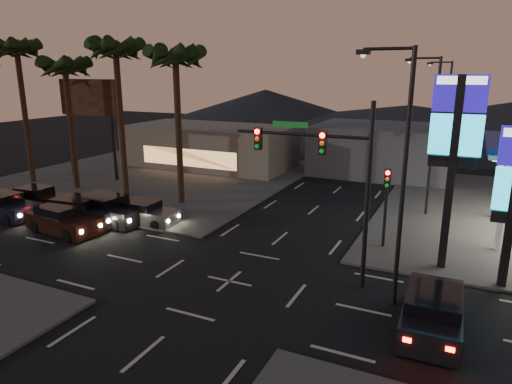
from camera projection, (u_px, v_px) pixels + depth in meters
The scene contains 24 objects.
ground at pixel (229, 281), 20.45m from camera, with size 140.00×140.00×0.00m, color black.
corner_lot_nw at pixel (158, 175), 41.02m from camera, with size 24.00×24.00×0.12m, color #47443F.
pylon_sign_tall at pixel (456, 135), 20.13m from camera, with size 2.20×0.35×9.00m.
traffic_signal_mast at pixel (328, 166), 19.31m from camera, with size 6.10×0.39×8.00m.
pedestal_signal at pixel (386, 195), 23.55m from camera, with size 0.32×0.39×4.30m.
streetlight_near at pixel (399, 165), 17.07m from camera, with size 2.14×0.25×10.00m.
streetlight_mid at pixel (431, 128), 28.44m from camera, with size 2.14×0.25×10.00m.
streetlight_far at pixel (445, 111), 40.69m from camera, with size 2.14×0.25×10.00m.
palm_a at pixel (176, 67), 30.05m from camera, with size 4.41×4.41×10.86m.
palm_b at pixel (116, 59), 31.97m from camera, with size 4.41×4.41×11.46m.
palm_c at pixel (66, 75), 34.31m from camera, with size 4.41×4.41×10.26m.
palm_d at pixel (18, 58), 36.04m from camera, with size 4.41×4.41×11.66m.
billboard at pixel (89, 105), 38.64m from camera, with size 6.00×0.30×8.50m.
building_far_west at pixel (210, 146), 44.95m from camera, with size 16.00×8.00×4.00m, color #726B5B.
building_far_mid at pixel (383, 149), 41.81m from camera, with size 12.00×9.00×4.40m, color #4C4C51.
hill_left at pixel (265, 106), 82.46m from camera, with size 40.00×40.00×6.00m, color black.
hill_center at pixel (409, 118), 72.43m from camera, with size 60.00×60.00×4.00m, color black.
car_lane_a_front at pixel (81, 212), 27.98m from camera, with size 5.25×2.53×1.67m.
car_lane_a_mid at pixel (63, 220), 26.55m from camera, with size 4.98×2.51×1.57m.
car_lane_a_rear at pixel (3, 207), 29.21m from camera, with size 4.90×2.17×1.58m.
car_lane_b_front at pixel (144, 213), 28.13m from camera, with size 4.32×1.92×1.39m.
car_lane_b_mid at pixel (107, 210), 28.32m from camera, with size 5.34×2.56×1.70m.
car_lane_b_rear at pixel (37, 198), 31.45m from camera, with size 4.46×2.05×1.43m.
suv_station at pixel (433, 311), 16.44m from camera, with size 2.16×4.79×1.58m.
Camera 1 is at (9.06, -16.46, 9.11)m, focal length 32.00 mm.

